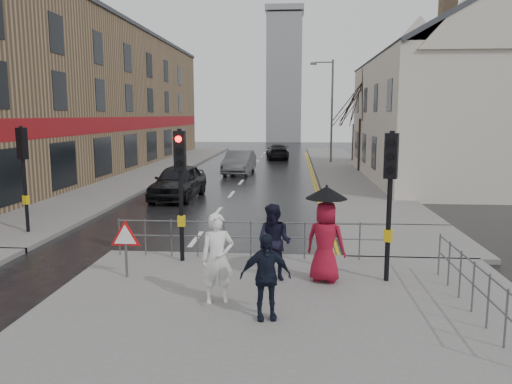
% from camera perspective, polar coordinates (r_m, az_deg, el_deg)
% --- Properties ---
extents(ground, '(120.00, 120.00, 0.00)m').
position_cam_1_polar(ground, '(13.12, -9.45, -8.53)').
color(ground, black).
rests_on(ground, ground).
extents(near_pavement, '(10.00, 9.00, 0.14)m').
position_cam_1_polar(near_pavement, '(9.45, 3.73, -15.00)').
color(near_pavement, '#605E5B').
rests_on(near_pavement, ground).
extents(left_pavement, '(4.00, 44.00, 0.14)m').
position_cam_1_polar(left_pavement, '(36.63, -10.80, 2.67)').
color(left_pavement, '#605E5B').
rests_on(left_pavement, ground).
extents(right_pavement, '(4.00, 40.00, 0.14)m').
position_cam_1_polar(right_pavement, '(37.50, 9.62, 2.85)').
color(right_pavement, '#605E5B').
rests_on(right_pavement, ground).
extents(pavement_bridge_right, '(4.00, 4.20, 0.14)m').
position_cam_1_polar(pavement_bridge_right, '(15.99, 16.72, -5.37)').
color(pavement_bridge_right, '#605E5B').
rests_on(pavement_bridge_right, ground).
extents(building_left_terrace, '(8.00, 42.00, 10.00)m').
position_cam_1_polar(building_left_terrace, '(37.34, -19.73, 10.01)').
color(building_left_terrace, '#866B4D').
rests_on(building_left_terrace, ground).
extents(building_right_cream, '(9.00, 16.40, 10.10)m').
position_cam_1_polar(building_right_cream, '(31.46, 21.20, 9.86)').
color(building_right_cream, beige).
rests_on(building_right_cream, ground).
extents(church_tower, '(5.00, 5.00, 18.00)m').
position_cam_1_polar(church_tower, '(74.34, 3.24, 12.74)').
color(church_tower, gray).
rests_on(church_tower, ground).
extents(traffic_signal_near_left, '(0.28, 0.27, 3.40)m').
position_cam_1_polar(traffic_signal_near_left, '(12.75, -8.64, 2.29)').
color(traffic_signal_near_left, black).
rests_on(traffic_signal_near_left, near_pavement).
extents(traffic_signal_near_right, '(0.34, 0.33, 3.40)m').
position_cam_1_polar(traffic_signal_near_right, '(11.44, 15.10, 1.35)').
color(traffic_signal_near_right, black).
rests_on(traffic_signal_near_right, near_pavement).
extents(traffic_signal_far_left, '(0.34, 0.33, 3.40)m').
position_cam_1_polar(traffic_signal_far_left, '(17.46, -25.05, 3.30)').
color(traffic_signal_far_left, black).
rests_on(traffic_signal_far_left, left_pavement).
extents(guard_railing_front, '(7.14, 0.04, 1.00)m').
position_cam_1_polar(guard_railing_front, '(13.15, -0.61, -4.49)').
color(guard_railing_front, '#595B5E').
rests_on(guard_railing_front, near_pavement).
extents(guard_railing_side, '(0.04, 4.54, 1.00)m').
position_cam_1_polar(guard_railing_side, '(10.46, 23.63, -8.84)').
color(guard_railing_side, '#595B5E').
rests_on(guard_railing_side, near_pavement).
extents(warning_sign, '(0.80, 0.07, 1.35)m').
position_cam_1_polar(warning_sign, '(11.95, -14.70, -5.25)').
color(warning_sign, '#595B5E').
rests_on(warning_sign, near_pavement).
extents(street_lamp, '(1.83, 0.25, 8.00)m').
position_cam_1_polar(street_lamp, '(40.25, 8.42, 9.88)').
color(street_lamp, '#595B5E').
rests_on(street_lamp, right_pavement).
extents(tree_near, '(2.40, 2.40, 6.58)m').
position_cam_1_polar(tree_near, '(34.46, 11.98, 10.70)').
color(tree_near, black).
rests_on(tree_near, right_pavement).
extents(tree_far, '(2.40, 2.40, 5.64)m').
position_cam_1_polar(tree_far, '(42.44, 11.20, 9.37)').
color(tree_far, black).
rests_on(tree_far, right_pavement).
extents(pedestrian_a, '(0.75, 0.58, 1.82)m').
position_cam_1_polar(pedestrian_a, '(10.07, -4.43, -7.56)').
color(pedestrian_a, white).
rests_on(pedestrian_a, near_pavement).
extents(pedestrian_b, '(1.05, 0.95, 1.75)m').
position_cam_1_polar(pedestrian_b, '(11.42, 2.09, -5.75)').
color(pedestrian_b, black).
rests_on(pedestrian_b, near_pavement).
extents(pedestrian_with_umbrella, '(1.05, 0.96, 2.18)m').
position_cam_1_polar(pedestrian_with_umbrella, '(11.32, 7.97, -4.49)').
color(pedestrian_with_umbrella, maroon).
rests_on(pedestrian_with_umbrella, near_pavement).
extents(pedestrian_d, '(1.01, 0.57, 1.62)m').
position_cam_1_polar(pedestrian_d, '(9.28, 1.09, -9.62)').
color(pedestrian_d, black).
rests_on(pedestrian_d, near_pavement).
extents(car_parked, '(2.16, 4.78, 1.59)m').
position_cam_1_polar(car_parked, '(23.57, -8.88, 1.18)').
color(car_parked, black).
rests_on(car_parked, ground).
extents(car_mid, '(1.91, 4.78, 1.54)m').
position_cam_1_polar(car_mid, '(33.21, -1.93, 3.43)').
color(car_mid, '#4C4F51').
rests_on(car_mid, ground).
extents(car_far, '(2.31, 4.67, 1.30)m').
position_cam_1_polar(car_far, '(44.72, 2.45, 4.65)').
color(car_far, black).
rests_on(car_far, ground).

